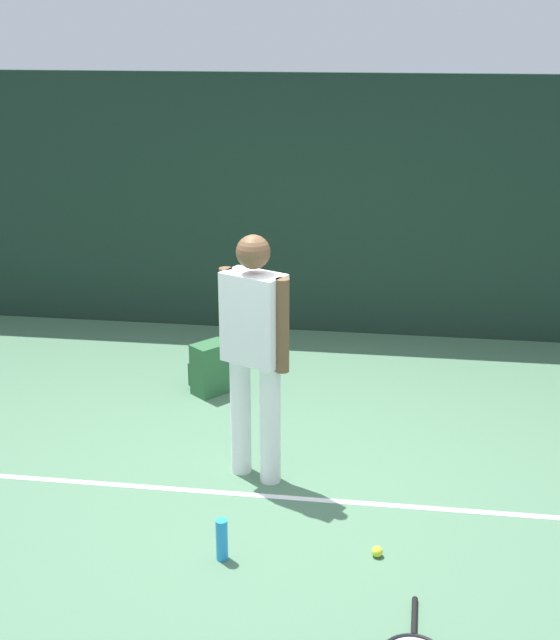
{
  "coord_description": "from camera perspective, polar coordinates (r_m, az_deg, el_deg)",
  "views": [
    {
      "loc": [
        0.79,
        -5.14,
        2.96
      ],
      "look_at": [
        0.0,
        0.4,
        1.0
      ],
      "focal_mm": 48.02,
      "sensor_mm": 36.0,
      "label": 1
    }
  ],
  "objects": [
    {
      "name": "ground_plane",
      "position": [
        5.99,
        -0.55,
        -10.34
      ],
      "size": [
        12.0,
        12.0,
        0.0
      ],
      "primitive_type": "plane",
      "color": "#4C7556"
    },
    {
      "name": "back_fence",
      "position": [
        8.36,
        2.54,
        7.53
      ],
      "size": [
        10.0,
        0.1,
        2.52
      ],
      "primitive_type": "cube",
      "color": "#192D23",
      "rests_on": "ground"
    },
    {
      "name": "court_line",
      "position": [
        5.75,
        -0.96,
        -11.64
      ],
      "size": [
        9.0,
        0.05,
        0.0
      ],
      "primitive_type": "cube",
      "color": "white",
      "rests_on": "ground"
    },
    {
      "name": "tennis_player",
      "position": [
        5.58,
        -1.73,
        -1.65
      ],
      "size": [
        0.49,
        0.37,
        1.7
      ],
      "rotation": [
        0.0,
        0.0,
        -0.45
      ],
      "color": "white",
      "rests_on": "ground"
    },
    {
      "name": "backpack",
      "position": [
        7.19,
        -4.69,
        -3.27
      ],
      "size": [
        0.38,
        0.38,
        0.44
      ],
      "rotation": [
        0.0,
        0.0,
        4.01
      ],
      "color": "#2D6038",
      "rests_on": "ground"
    },
    {
      "name": "tennis_ball_near_player",
      "position": [
        5.2,
        6.5,
        -15.08
      ],
      "size": [
        0.07,
        0.07,
        0.07
      ],
      "primitive_type": "sphere",
      "color": "#CCE033",
      "rests_on": "ground"
    },
    {
      "name": "water_bottle",
      "position": [
        5.11,
        -3.9,
        -14.4
      ],
      "size": [
        0.07,
        0.07,
        0.26
      ],
      "primitive_type": "cylinder",
      "color": "#268CD8",
      "rests_on": "ground"
    }
  ]
}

